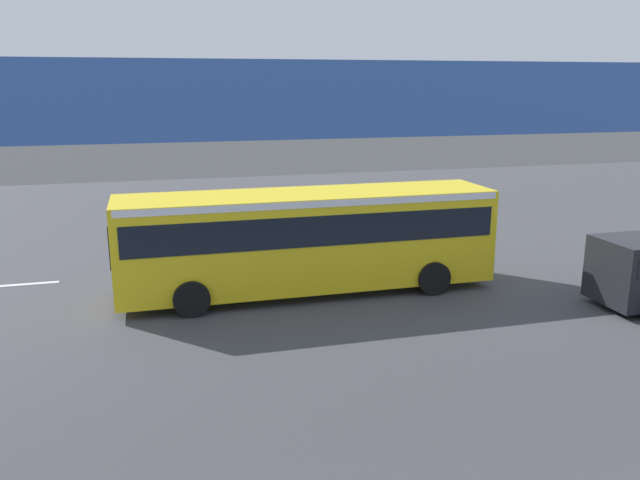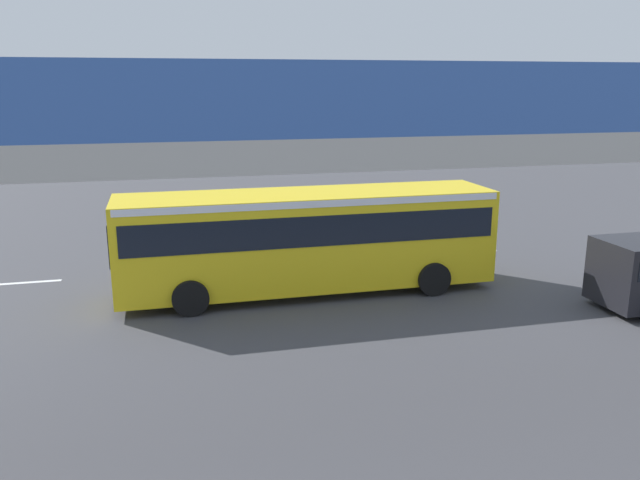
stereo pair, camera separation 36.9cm
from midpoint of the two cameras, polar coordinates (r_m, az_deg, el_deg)
ground at (r=20.96m, az=-4.13°, el=-3.90°), size 80.00×80.00×0.00m
city_bus at (r=19.61m, az=-1.65°, el=0.60°), size 11.54×2.85×3.15m
pedestrian at (r=24.70m, az=-7.79°, el=0.89°), size 0.38×0.38×1.79m
lane_dash_leftmost at (r=25.49m, az=12.84°, el=-0.97°), size 2.00×0.20×0.01m
lane_dash_left at (r=23.91m, az=4.33°, el=-1.63°), size 2.00×0.20×0.01m
lane_dash_centre at (r=22.93m, az=-5.15°, el=-2.34°), size 2.00×0.20×0.01m
lane_dash_right at (r=22.62m, az=-15.18°, el=-3.01°), size 2.00×0.20×0.01m
lane_dash_rightmost at (r=23.01m, az=-25.19°, el=-3.59°), size 2.00×0.20×0.01m
pedestrian_overpass at (r=10.99m, az=4.99°, el=6.26°), size 26.38×2.60×6.71m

